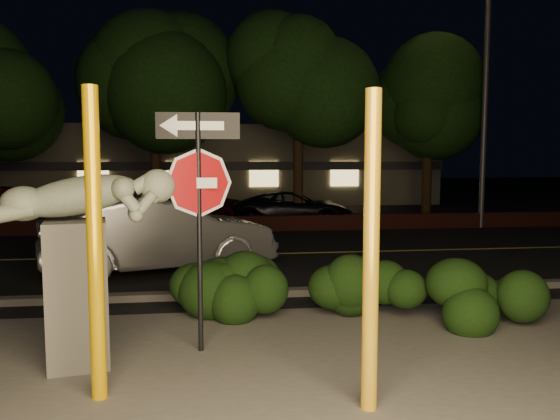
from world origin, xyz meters
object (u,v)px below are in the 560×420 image
object	(u,v)px
parked_car_darkred	(198,203)
silver_sedan	(159,234)
sculpture	(80,246)
parked_car_dark	(294,208)
signpost	(199,184)
yellow_pole_left	(95,247)
streetlight	(480,65)
parked_car_red	(8,203)
yellow_pole_right	(371,254)

from	to	relation	value
parked_car_darkred	silver_sedan	bearing A→B (deg)	-164.50
sculpture	parked_car_darkred	xyz separation A→B (m)	(1.03, 14.95, -0.76)
silver_sedan	parked_car_dark	distance (m)	8.82
signpost	parked_car_darkred	world-z (taller)	signpost
yellow_pole_left	streetlight	xyz separation A→B (m)	(10.17, 12.19, 3.95)
signpost	parked_car_red	bearing A→B (deg)	118.79
yellow_pole_right	streetlight	distance (m)	15.36
yellow_pole_right	parked_car_dark	bearing A→B (deg)	83.93
parked_car_red	parked_car_darkred	size ratio (longest dim) A/B	0.97
yellow_pole_left	parked_car_darkred	world-z (taller)	yellow_pole_left
parked_car_dark	parked_car_red	bearing A→B (deg)	92.55
yellow_pole_left	signpost	world-z (taller)	yellow_pole_left
yellow_pole_right	signpost	size ratio (longest dim) A/B	1.03
sculpture	parked_car_darkred	bearing A→B (deg)	75.09
yellow_pole_left	parked_car_red	bearing A→B (deg)	111.74
streetlight	yellow_pole_right	bearing A→B (deg)	-102.73
yellow_pole_left	silver_sedan	size ratio (longest dim) A/B	0.65
signpost	parked_car_red	distance (m)	16.25
yellow_pole_right	parked_car_darkred	distance (m)	16.60
signpost	sculpture	distance (m)	1.54
signpost	parked_car_dark	distance (m)	13.29
silver_sedan	parked_car_darkred	xyz separation A→B (m)	(0.61, 9.67, -0.15)
yellow_pole_right	silver_sedan	distance (m)	7.29
streetlight	yellow_pole_left	bearing A→B (deg)	-111.90
signpost	sculpture	size ratio (longest dim) A/B	1.30
yellow_pole_left	streetlight	world-z (taller)	streetlight
yellow_pole_left	sculpture	distance (m)	1.02
sculpture	parked_car_dark	xyz separation A→B (m)	(4.51, 13.09, -0.82)
yellow_pole_right	streetlight	size ratio (longest dim) A/B	0.33
silver_sedan	signpost	bearing A→B (deg)	172.25
silver_sedan	parked_car_dark	bearing A→B (deg)	-45.94
signpost	streetlight	size ratio (longest dim) A/B	0.32
signpost	silver_sedan	xyz separation A→B (m)	(-0.93, 5.00, -1.31)
signpost	parked_car_dark	size ratio (longest dim) A/B	0.70
yellow_pole_right	sculpture	size ratio (longest dim) A/B	1.33
streetlight	parked_car_dark	bearing A→B (deg)	-179.13
parked_car_darkred	parked_car_dark	world-z (taller)	parked_car_darkred
parked_car_darkred	yellow_pole_left	bearing A→B (deg)	-163.30
yellow_pole_left	streetlight	bearing A→B (deg)	50.15
parked_car_darkred	signpost	bearing A→B (deg)	-159.65
parked_car_red	parked_car_dark	size ratio (longest dim) A/B	1.01
silver_sedan	yellow_pole_right	bearing A→B (deg)	-177.77
sculpture	silver_sedan	size ratio (longest dim) A/B	0.47
signpost	silver_sedan	distance (m)	5.26
yellow_pole_right	parked_car_dark	world-z (taller)	yellow_pole_right
yellow_pole_left	sculpture	size ratio (longest dim) A/B	1.36
yellow_pole_left	streetlight	distance (m)	16.36
sculpture	signpost	bearing A→B (deg)	0.56
yellow_pole_right	parked_car_darkred	xyz separation A→B (m)	(-1.93, 16.46, -0.88)
sculpture	parked_car_red	world-z (taller)	sculpture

